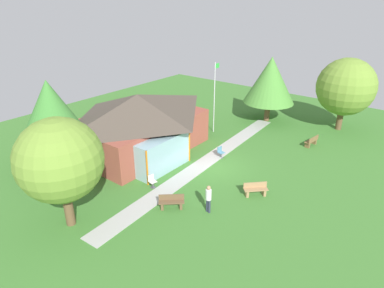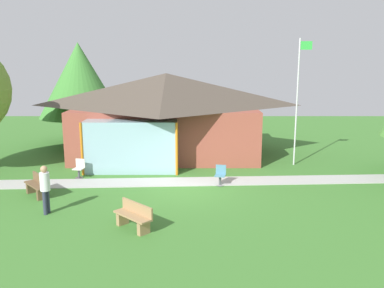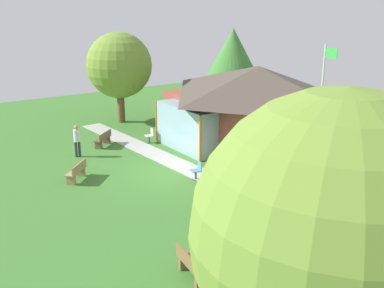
{
  "view_description": "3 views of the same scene",
  "coord_description": "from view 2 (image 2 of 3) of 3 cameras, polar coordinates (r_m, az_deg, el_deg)",
  "views": [
    {
      "loc": [
        -17.98,
        -11.84,
        11.5
      ],
      "look_at": [
        0.02,
        2.24,
        1.17
      ],
      "focal_mm": 31.02,
      "sensor_mm": 36.0,
      "label": 1
    },
    {
      "loc": [
        0.22,
        -16.46,
        5.37
      ],
      "look_at": [
        0.18,
        2.13,
        1.48
      ],
      "focal_mm": 38.52,
      "sensor_mm": 36.0,
      "label": 2
    },
    {
      "loc": [
        17.55,
        -10.87,
        7.79
      ],
      "look_at": [
        -0.65,
        1.71,
        0.99
      ],
      "focal_mm": 42.43,
      "sensor_mm": 36.0,
      "label": 3
    }
  ],
  "objects": [
    {
      "name": "tree_behind_pavilion_left",
      "position": [
        26.78,
        -15.17,
        8.52
      ],
      "size": [
        5.09,
        5.09,
        6.32
      ],
      "color": "brown",
      "rests_on": "ground_plane"
    },
    {
      "name": "visitor_strolling_lawn",
      "position": [
        15.23,
        -19.54,
        -5.46
      ],
      "size": [
        0.34,
        0.34,
        1.74
      ],
      "rotation": [
        0.0,
        0.0,
        1.37
      ],
      "color": "#2D3347",
      "rests_on": "ground_plane"
    },
    {
      "name": "flagpole",
      "position": [
        21.2,
        14.57,
        6.27
      ],
      "size": [
        0.64,
        0.08,
        6.31
      ],
      "color": "silver",
      "rests_on": "ground_plane"
    },
    {
      "name": "ground_plane",
      "position": [
        17.32,
        -0.61,
        -6.24
      ],
      "size": [
        44.0,
        44.0,
        0.0
      ],
      "primitive_type": "plane",
      "color": "#3D752D"
    },
    {
      "name": "bench_mid_left",
      "position": [
        17.48,
        -20.45,
        -5.46
      ],
      "size": [
        1.32,
        1.42,
        0.84
      ],
      "rotation": [
        0.0,
        0.0,
        2.29
      ],
      "color": "brown",
      "rests_on": "ground_plane"
    },
    {
      "name": "bench_front_center",
      "position": [
        13.46,
        -7.92,
        -9.94
      ],
      "size": [
        1.37,
        1.37,
        0.84
      ],
      "rotation": [
        0.0,
        0.0,
        2.36
      ],
      "color": "#9E7A51",
      "rests_on": "ground_plane"
    },
    {
      "name": "footpath",
      "position": [
        18.25,
        -0.57,
        -5.24
      ],
      "size": [
        21.72,
        2.43,
        0.03
      ],
      "primitive_type": "cube",
      "rotation": [
        0.0,
        0.0,
        0.05
      ],
      "color": "#ADADA8",
      "rests_on": "ground_plane"
    },
    {
      "name": "patio_chair_west",
      "position": [
        19.48,
        -15.2,
        -3.33
      ],
      "size": [
        0.52,
        0.52,
        0.86
      ],
      "rotation": [
        0.0,
        0.0,
        2.93
      ],
      "color": "beige",
      "rests_on": "ground_plane"
    },
    {
      "name": "pavilion",
      "position": [
        23.16,
        -3.58,
        4.34
      ],
      "size": [
        10.75,
        8.38,
        4.55
      ],
      "color": "brown",
      "rests_on": "ground_plane"
    },
    {
      "name": "patio_chair_lawn_spare",
      "position": [
        17.76,
        4.08,
        -4.4
      ],
      "size": [
        0.53,
        0.53,
        0.86
      ],
      "rotation": [
        0.0,
        0.0,
        2.91
      ],
      "color": "teal",
      "rests_on": "ground_plane"
    }
  ]
}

